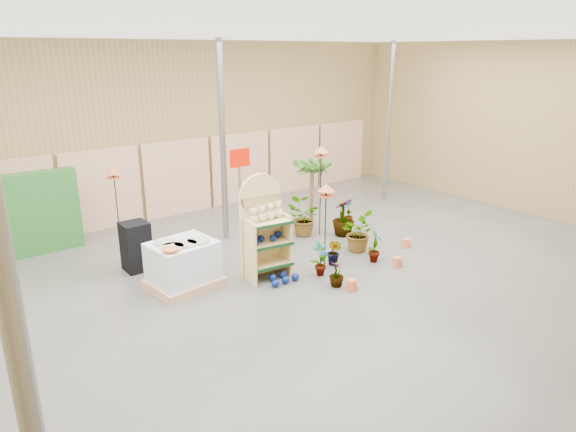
{
  "coord_description": "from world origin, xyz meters",
  "views": [
    {
      "loc": [
        -5.83,
        -6.41,
        4.24
      ],
      "look_at": [
        0.3,
        1.5,
        1.0
      ],
      "focal_mm": 32.0,
      "sensor_mm": 36.0,
      "label": 1
    }
  ],
  "objects_px": {
    "display_shelf": "(263,230)",
    "pallet_stack": "(183,265)",
    "bird_table_front": "(326,190)",
    "potted_plant_2": "(357,232)"
  },
  "relations": [
    {
      "from": "pallet_stack",
      "to": "potted_plant_2",
      "type": "distance_m",
      "value": 3.93
    },
    {
      "from": "potted_plant_2",
      "to": "bird_table_front",
      "type": "bearing_deg",
      "value": -170.86
    },
    {
      "from": "pallet_stack",
      "to": "potted_plant_2",
      "type": "xyz_separation_m",
      "value": [
        3.87,
        -0.68,
        -0.01
      ]
    },
    {
      "from": "pallet_stack",
      "to": "bird_table_front",
      "type": "distance_m",
      "value": 3.12
    },
    {
      "from": "display_shelf",
      "to": "potted_plant_2",
      "type": "relative_size",
      "value": 2.38
    },
    {
      "from": "display_shelf",
      "to": "pallet_stack",
      "type": "xyz_separation_m",
      "value": [
        -1.49,
        0.49,
        -0.49
      ]
    },
    {
      "from": "pallet_stack",
      "to": "display_shelf",
      "type": "bearing_deg",
      "value": -24.11
    },
    {
      "from": "pallet_stack",
      "to": "bird_table_front",
      "type": "relative_size",
      "value": 0.78
    },
    {
      "from": "potted_plant_2",
      "to": "pallet_stack",
      "type": "bearing_deg",
      "value": 170.0
    },
    {
      "from": "pallet_stack",
      "to": "bird_table_front",
      "type": "bearing_deg",
      "value": -23.15
    }
  ]
}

